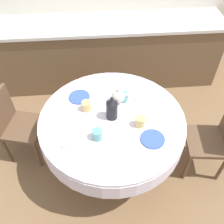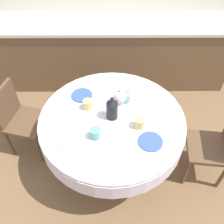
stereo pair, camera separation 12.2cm
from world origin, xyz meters
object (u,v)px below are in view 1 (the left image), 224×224
at_px(chair_left, 215,138).
at_px(coffee_carafe, 112,109).
at_px(chair_right, 16,123).
at_px(teapot, 118,96).

bearing_deg(chair_left, coffee_carafe, 89.22).
xyz_separation_m(chair_left, chair_right, (-2.00, 0.37, 0.00)).
bearing_deg(coffee_carafe, teapot, 67.92).
bearing_deg(coffee_carafe, chair_right, 166.52).
bearing_deg(teapot, chair_left, -19.08).
height_order(coffee_carafe, teapot, coffee_carafe).
relative_size(chair_left, teapot, 4.55).
xyz_separation_m(chair_left, coffee_carafe, (-1.01, 0.14, 0.37)).
bearing_deg(chair_left, teapot, 77.75).
xyz_separation_m(chair_right, teapot, (1.07, -0.05, 0.34)).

